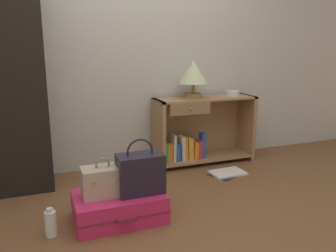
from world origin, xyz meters
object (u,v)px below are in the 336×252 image
at_px(bowl, 233,93).
at_px(train_case, 103,181).
at_px(bookshelf, 200,131).
at_px(table_lamp, 193,74).
at_px(handbag, 140,173).
at_px(bottle, 51,223).
at_px(open_book_on_floor, 228,173).
at_px(suitcase_large, 119,207).

bearing_deg(bowl, train_case, -150.14).
xyz_separation_m(bookshelf, table_lamp, (-0.09, -0.02, 0.63)).
height_order(bookshelf, bowl, bowl).
xyz_separation_m(table_lamp, handbag, (-0.88, -0.99, -0.62)).
xyz_separation_m(bookshelf, handbag, (-0.98, -1.01, 0.00)).
bearing_deg(bottle, handbag, 2.42).
bearing_deg(bowl, open_book_on_floor, -123.68).
xyz_separation_m(suitcase_large, bottle, (-0.49, -0.06, -0.01)).
distance_m(suitcase_large, open_book_on_floor, 1.35).
distance_m(bowl, suitcase_large, 1.89).
bearing_deg(table_lamp, bookshelf, 10.05).
bearing_deg(suitcase_large, bowl, 31.96).
relative_size(bookshelf, open_book_on_floor, 2.58).
height_order(bowl, bottle, bowl).
distance_m(bowl, bottle, 2.33).
distance_m(table_lamp, handbag, 1.47).
bearing_deg(table_lamp, bottle, -146.18).
distance_m(bookshelf, suitcase_large, 1.52).
relative_size(train_case, bottle, 1.51).
relative_size(bowl, train_case, 0.45).
bearing_deg(handbag, train_case, 170.01).
xyz_separation_m(table_lamp, bottle, (-1.52, -1.02, -0.89)).
distance_m(handbag, open_book_on_floor, 1.27).
xyz_separation_m(table_lamp, train_case, (-1.15, -0.95, -0.67)).
xyz_separation_m(table_lamp, suitcase_large, (-1.04, -0.96, -0.88)).
height_order(bookshelf, train_case, bookshelf).
bearing_deg(open_book_on_floor, bottle, -160.95).
height_order(bookshelf, suitcase_large, bookshelf).
bearing_deg(open_book_on_floor, bookshelf, 103.19).
height_order(bookshelf, bottle, bookshelf).
distance_m(bowl, train_case, 1.91).
height_order(suitcase_large, bottle, suitcase_large).
bearing_deg(train_case, table_lamp, 39.61).
distance_m(suitcase_large, bottle, 0.49).
relative_size(suitcase_large, open_book_on_floor, 1.54).
height_order(bowl, train_case, bowl).
height_order(suitcase_large, train_case, train_case).
relative_size(bookshelf, table_lamp, 2.83).
distance_m(table_lamp, train_case, 1.63).
height_order(train_case, handbag, handbag).
height_order(bookshelf, handbag, bookshelf).
xyz_separation_m(bowl, suitcase_large, (-1.51, -0.94, -0.65)).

